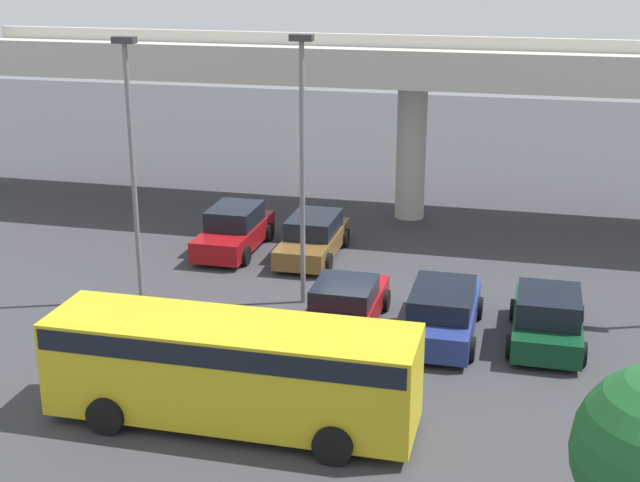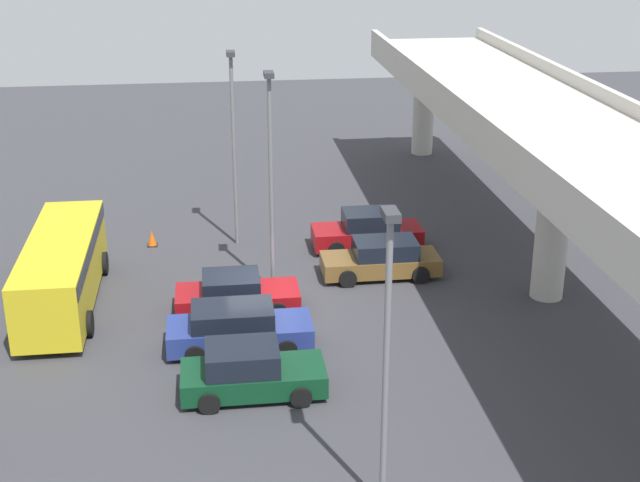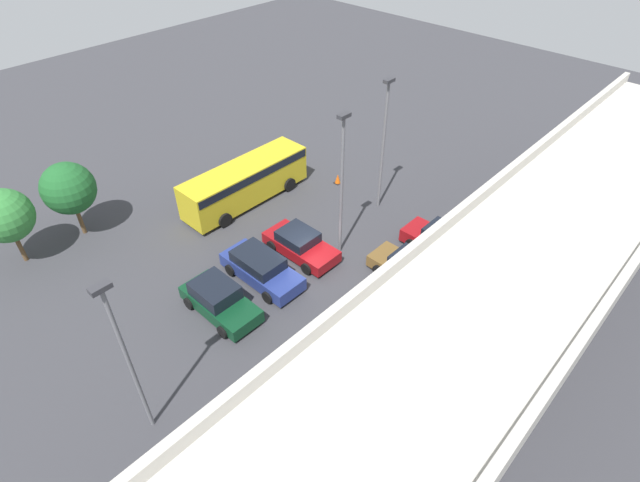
{
  "view_description": "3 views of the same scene",
  "coord_description": "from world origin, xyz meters",
  "px_view_note": "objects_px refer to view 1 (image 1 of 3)",
  "views": [
    {
      "loc": [
        4.95,
        -25.34,
        10.99
      ],
      "look_at": [
        -1.59,
        1.41,
        1.85
      ],
      "focal_mm": 50.0,
      "sensor_mm": 36.0,
      "label": 1
    },
    {
      "loc": [
        29.76,
        -1.65,
        14.4
      ],
      "look_at": [
        -1.17,
        2.33,
        2.25
      ],
      "focal_mm": 50.0,
      "sensor_mm": 36.0,
      "label": 2
    },
    {
      "loc": [
        14.96,
        14.89,
        18.76
      ],
      "look_at": [
        -0.89,
        0.01,
        1.03
      ],
      "focal_mm": 28.0,
      "sensor_mm": 36.0,
      "label": 3
    }
  ],
  "objects_px": {
    "parked_car_3": "(442,312)",
    "shuttle_bus": "(231,364)",
    "parked_car_2": "(345,305)",
    "lamp_post_mid_lot": "(132,153)",
    "traffic_cone": "(79,338)",
    "parked_car_4": "(547,318)",
    "lamp_post_by_overpass": "(302,153)",
    "parked_car_0": "(234,230)",
    "parked_car_1": "(313,237)"
  },
  "relations": [
    {
      "from": "lamp_post_mid_lot",
      "to": "lamp_post_by_overpass",
      "type": "height_order",
      "value": "lamp_post_by_overpass"
    },
    {
      "from": "parked_car_4",
      "to": "lamp_post_by_overpass",
      "type": "xyz_separation_m",
      "value": [
        -7.66,
        1.31,
        4.2
      ]
    },
    {
      "from": "parked_car_2",
      "to": "shuttle_bus",
      "type": "bearing_deg",
      "value": 167.53
    },
    {
      "from": "parked_car_2",
      "to": "lamp_post_mid_lot",
      "type": "relative_size",
      "value": 0.54
    },
    {
      "from": "lamp_post_mid_lot",
      "to": "lamp_post_by_overpass",
      "type": "bearing_deg",
      "value": 13.06
    },
    {
      "from": "parked_car_3",
      "to": "parked_car_4",
      "type": "distance_m",
      "value": 3.01
    },
    {
      "from": "traffic_cone",
      "to": "parked_car_3",
      "type": "bearing_deg",
      "value": 18.54
    },
    {
      "from": "parked_car_4",
      "to": "lamp_post_by_overpass",
      "type": "height_order",
      "value": "lamp_post_by_overpass"
    },
    {
      "from": "parked_car_3",
      "to": "traffic_cone",
      "type": "xyz_separation_m",
      "value": [
        -10.0,
        -3.35,
        -0.43
      ]
    },
    {
      "from": "parked_car_3",
      "to": "lamp_post_mid_lot",
      "type": "height_order",
      "value": "lamp_post_mid_lot"
    },
    {
      "from": "parked_car_2",
      "to": "parked_car_0",
      "type": "bearing_deg",
      "value": 43.25
    },
    {
      "from": "shuttle_bus",
      "to": "traffic_cone",
      "type": "height_order",
      "value": "shuttle_bus"
    },
    {
      "from": "parked_car_1",
      "to": "parked_car_3",
      "type": "bearing_deg",
      "value": 42.21
    },
    {
      "from": "parked_car_3",
      "to": "shuttle_bus",
      "type": "relative_size",
      "value": 0.55
    },
    {
      "from": "parked_car_2",
      "to": "parked_car_4",
      "type": "distance_m",
      "value": 5.94
    },
    {
      "from": "parked_car_2",
      "to": "lamp_post_mid_lot",
      "type": "distance_m",
      "value": 8.06
    },
    {
      "from": "parked_car_4",
      "to": "traffic_cone",
      "type": "height_order",
      "value": "parked_car_4"
    },
    {
      "from": "lamp_post_mid_lot",
      "to": "traffic_cone",
      "type": "xyz_separation_m",
      "value": [
        -0.22,
        -3.72,
        -4.59
      ]
    },
    {
      "from": "parked_car_3",
      "to": "lamp_post_mid_lot",
      "type": "distance_m",
      "value": 10.64
    },
    {
      "from": "parked_car_0",
      "to": "parked_car_3",
      "type": "height_order",
      "value": "parked_car_0"
    },
    {
      "from": "traffic_cone",
      "to": "parked_car_4",
      "type": "bearing_deg",
      "value": 15.46
    },
    {
      "from": "shuttle_bus",
      "to": "lamp_post_by_overpass",
      "type": "relative_size",
      "value": 1.04
    },
    {
      "from": "parked_car_0",
      "to": "shuttle_bus",
      "type": "relative_size",
      "value": 0.53
    },
    {
      "from": "parked_car_0",
      "to": "lamp_post_by_overpass",
      "type": "bearing_deg",
      "value": 41.04
    },
    {
      "from": "parked_car_2",
      "to": "traffic_cone",
      "type": "distance_m",
      "value": 7.85
    },
    {
      "from": "parked_car_4",
      "to": "lamp_post_by_overpass",
      "type": "relative_size",
      "value": 0.52
    },
    {
      "from": "parked_car_4",
      "to": "shuttle_bus",
      "type": "relative_size",
      "value": 0.5
    },
    {
      "from": "parked_car_4",
      "to": "lamp_post_mid_lot",
      "type": "distance_m",
      "value": 13.45
    },
    {
      "from": "parked_car_1",
      "to": "parked_car_4",
      "type": "height_order",
      "value": "parked_car_4"
    },
    {
      "from": "parked_car_0",
      "to": "parked_car_3",
      "type": "bearing_deg",
      "value": 54.89
    },
    {
      "from": "parked_car_2",
      "to": "parked_car_1",
      "type": "bearing_deg",
      "value": 22.91
    },
    {
      "from": "lamp_post_mid_lot",
      "to": "parked_car_0",
      "type": "bearing_deg",
      "value": 77.3
    },
    {
      "from": "lamp_post_by_overpass",
      "to": "traffic_cone",
      "type": "distance_m",
      "value": 8.6
    },
    {
      "from": "parked_car_0",
      "to": "lamp_post_mid_lot",
      "type": "height_order",
      "value": "lamp_post_mid_lot"
    },
    {
      "from": "parked_car_2",
      "to": "parked_car_3",
      "type": "xyz_separation_m",
      "value": [
        2.93,
        -0.05,
        0.08
      ]
    },
    {
      "from": "parked_car_1",
      "to": "traffic_cone",
      "type": "xyz_separation_m",
      "value": [
        -4.55,
        -9.36,
        -0.4
      ]
    },
    {
      "from": "parked_car_1",
      "to": "shuttle_bus",
      "type": "xyz_separation_m",
      "value": [
        1.11,
        -12.32,
        0.83
      ]
    },
    {
      "from": "parked_car_3",
      "to": "shuttle_bus",
      "type": "xyz_separation_m",
      "value": [
        -4.34,
        -6.31,
        0.81
      ]
    },
    {
      "from": "parked_car_2",
      "to": "shuttle_bus",
      "type": "xyz_separation_m",
      "value": [
        -1.41,
        -6.36,
        0.89
      ]
    },
    {
      "from": "parked_car_1",
      "to": "parked_car_2",
      "type": "height_order",
      "value": "parked_car_1"
    },
    {
      "from": "parked_car_1",
      "to": "lamp_post_mid_lot",
      "type": "distance_m",
      "value": 8.25
    },
    {
      "from": "parked_car_2",
      "to": "lamp_post_mid_lot",
      "type": "height_order",
      "value": "lamp_post_mid_lot"
    },
    {
      "from": "parked_car_2",
      "to": "traffic_cone",
      "type": "xyz_separation_m",
      "value": [
        -7.07,
        -3.4,
        -0.35
      ]
    },
    {
      "from": "shuttle_bus",
      "to": "lamp_post_by_overpass",
      "type": "xyz_separation_m",
      "value": [
        -0.32,
        7.87,
        3.4
      ]
    },
    {
      "from": "lamp_post_mid_lot",
      "to": "parked_car_2",
      "type": "bearing_deg",
      "value": -2.64
    },
    {
      "from": "parked_car_0",
      "to": "shuttle_bus",
      "type": "bearing_deg",
      "value": 18.75
    },
    {
      "from": "parked_car_1",
      "to": "lamp_post_by_overpass",
      "type": "bearing_deg",
      "value": 10.08
    },
    {
      "from": "parked_car_4",
      "to": "shuttle_bus",
      "type": "height_order",
      "value": "shuttle_bus"
    },
    {
      "from": "shuttle_bus",
      "to": "parked_car_1",
      "type": "bearing_deg",
      "value": -84.85
    },
    {
      "from": "parked_car_2",
      "to": "shuttle_bus",
      "type": "distance_m",
      "value": 6.58
    }
  ]
}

